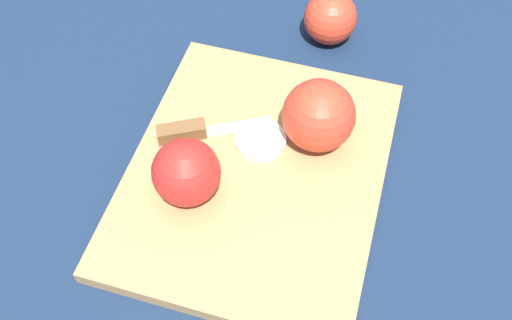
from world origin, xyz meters
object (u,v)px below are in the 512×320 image
(apple_half_right, at_px, (318,115))
(apple_whole, at_px, (330,18))
(apple_half_left, at_px, (186,172))
(knife, at_px, (190,131))

(apple_half_right, height_order, apple_whole, apple_half_right)
(apple_half_left, height_order, apple_half_right, apple_half_right)
(apple_half_left, relative_size, apple_half_right, 0.89)
(knife, xyz_separation_m, apple_whole, (0.23, -0.12, 0.01))
(knife, bearing_deg, apple_whole, 34.04)
(apple_half_right, bearing_deg, apple_whole, -64.23)
(apple_half_right, xyz_separation_m, knife, (-0.04, 0.15, -0.03))
(knife, distance_m, apple_whole, 0.26)
(apple_half_right, relative_size, apple_whole, 1.00)
(apple_half_left, bearing_deg, apple_whole, -43.31)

